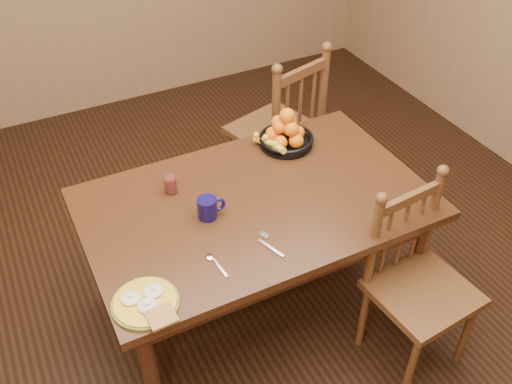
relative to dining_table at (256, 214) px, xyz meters
name	(u,v)px	position (x,y,z in m)	size (l,w,h in m)	color
room	(256,86)	(0.00, 0.00, 0.68)	(4.52, 5.02, 2.72)	black
dining_table	(256,214)	(0.00, 0.00, 0.00)	(1.60, 1.00, 0.75)	black
chair_far	(279,130)	(0.56, 0.79, -0.15)	(0.59, 0.58, 1.07)	#4D2E17
chair_near	(417,284)	(0.55, -0.58, -0.20)	(0.47, 0.45, 0.96)	#4D2E17
breakfast_plate	(146,303)	(-0.66, -0.37, 0.10)	(0.26, 0.29, 0.04)	#59601E
fork	(269,243)	(-0.08, -0.29, 0.09)	(0.06, 0.18, 0.00)	silver
spoon	(213,260)	(-0.34, -0.27, 0.09)	(0.04, 0.16, 0.01)	silver
coffee_mug	(208,208)	(-0.24, 0.00, 0.14)	(0.13, 0.09, 0.10)	#100B3D
juice_glass	(170,185)	(-0.33, 0.24, 0.13)	(0.06, 0.06, 0.09)	silver
fruit_bowl	(285,134)	(0.34, 0.34, 0.15)	(0.32, 0.29, 0.22)	black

